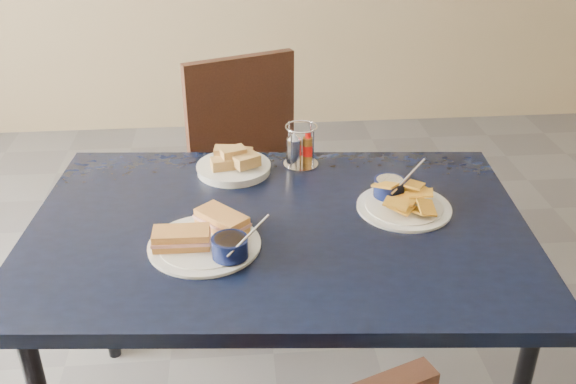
{
  "coord_description": "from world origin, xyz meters",
  "views": [
    {
      "loc": [
        -0.1,
        -1.46,
        1.65
      ],
      "look_at": [
        0.03,
        0.05,
        0.82
      ],
      "focal_mm": 40.0,
      "sensor_mm": 36.0,
      "label": 1
    }
  ],
  "objects": [
    {
      "name": "condiment_caddy",
      "position": [
        0.09,
        0.35,
        0.81
      ],
      "size": [
        0.11,
        0.11,
        0.14
      ],
      "color": "silver",
      "rests_on": "dining_table"
    },
    {
      "name": "plantain_plate",
      "position": [
        0.35,
        0.07,
        0.77
      ],
      "size": [
        0.26,
        0.26,
        0.12
      ],
      "color": "white",
      "rests_on": "dining_table"
    },
    {
      "name": "chair_far",
      "position": [
        -0.01,
        0.8,
        0.54
      ],
      "size": [
        0.57,
        0.57,
        0.94
      ],
      "color": "black",
      "rests_on": "ground"
    },
    {
      "name": "sandwich_plate",
      "position": [
        -0.18,
        -0.09,
        0.77
      ],
      "size": [
        0.31,
        0.29,
        0.12
      ],
      "color": "white",
      "rests_on": "dining_table"
    },
    {
      "name": "dining_table",
      "position": [
        0.0,
        0.01,
        0.69
      ],
      "size": [
        1.4,
        1.0,
        0.75
      ],
      "color": "black",
      "rests_on": "ground"
    },
    {
      "name": "bread_basket",
      "position": [
        -0.11,
        0.32,
        0.78
      ],
      "size": [
        0.23,
        0.23,
        0.08
      ],
      "color": "white",
      "rests_on": "dining_table"
    }
  ]
}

